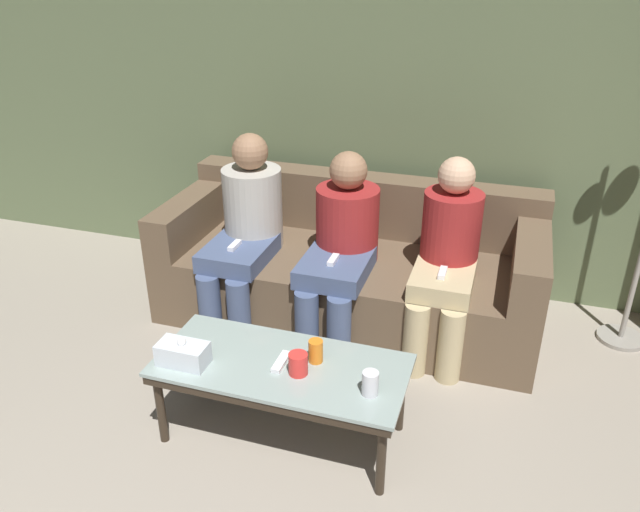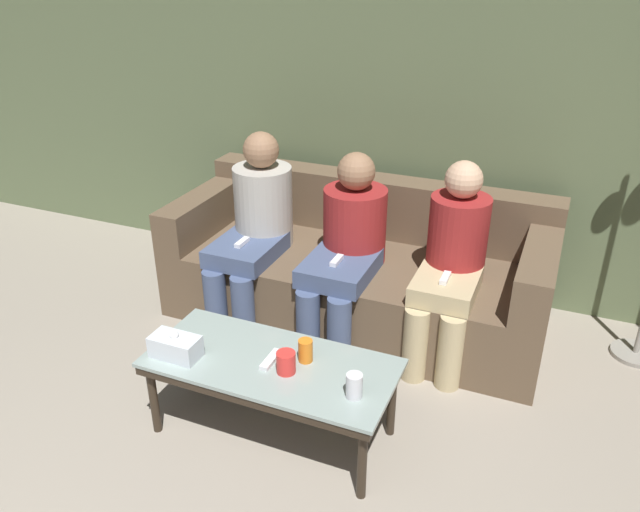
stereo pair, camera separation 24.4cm
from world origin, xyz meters
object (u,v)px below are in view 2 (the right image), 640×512
coffee_table (271,369)px  cup_near_right (354,386)px  couch (359,270)px  tissue_box (175,346)px  cup_far_center (286,362)px  seated_person_mid_left (348,242)px  seated_person_mid_right (452,259)px  cup_near_left (305,351)px  game_remote (271,359)px  seated_person_left_end (256,222)px

coffee_table → cup_near_right: size_ratio=10.37×
couch → tissue_box: (-0.41, -1.29, 0.16)m
coffee_table → cup_far_center: cup_far_center is taller
couch → coffee_table: bearing=-90.1°
tissue_box → seated_person_mid_left: (0.41, 1.08, 0.11)m
seated_person_mid_right → seated_person_mid_left: bearing=-179.4°
coffee_table → seated_person_mid_left: (0.00, 0.95, 0.21)m
cup_near_right → seated_person_mid_right: size_ratio=0.10×
cup_near_left → game_remote: cup_near_left is taller
couch → cup_far_center: couch is taller
seated_person_left_end → couch: bearing=19.7°
cup_near_left → tissue_box: bearing=-160.6°
couch → tissue_box: couch is taller
couch → coffee_table: (-0.00, -1.17, 0.07)m
cup_near_left → cup_near_right: size_ratio=0.98×
tissue_box → seated_person_mid_right: seated_person_mid_right is taller
seated_person_left_end → game_remote: bearing=-58.9°
cup_near_right → seated_person_left_end: (-1.00, 1.04, 0.14)m
cup_near_left → seated_person_mid_right: bearing=63.7°
seated_person_mid_left → coffee_table: bearing=-90.1°
cup_near_left → cup_near_right: 0.32m
cup_far_center → cup_near_right: bearing=-7.1°
coffee_table → seated_person_left_end: (-0.58, 0.96, 0.23)m
cup_near_right → seated_person_left_end: seated_person_left_end is taller
couch → seated_person_mid_right: bearing=-19.6°
couch → seated_person_left_end: 0.69m
tissue_box → seated_person_left_end: 1.11m
couch → game_remote: size_ratio=14.67×
cup_near_left → seated_person_mid_right: 1.01m
tissue_box → seated_person_mid_left: size_ratio=0.21×
coffee_table → cup_near_left: (0.14, 0.07, 0.09)m
coffee_table → cup_near_right: (0.42, -0.08, 0.10)m
game_remote → seated_person_mid_right: seated_person_mid_right is taller
coffee_table → seated_person_mid_right: (0.58, 0.96, 0.21)m
coffee_table → couch: bearing=89.9°
cup_near_left → cup_far_center: 0.12m
cup_near_right → seated_person_mid_right: 1.06m
cup_near_right → cup_far_center: 0.33m
tissue_box → seated_person_left_end: size_ratio=0.20×
game_remote → seated_person_left_end: seated_person_left_end is taller
couch → cup_near_right: 1.33m
coffee_table → seated_person_mid_right: seated_person_mid_right is taller
cup_near_right → seated_person_mid_left: (-0.42, 1.04, 0.11)m
couch → cup_near_right: bearing=-71.4°
cup_near_left → cup_far_center: size_ratio=1.07×
seated_person_left_end → seated_person_mid_right: (1.16, 0.00, -0.02)m
cup_far_center → seated_person_left_end: bearing=124.0°
tissue_box → cup_near_left: bearing=19.4°
cup_near_right → game_remote: (-0.42, 0.08, -0.04)m
cup_far_center → seated_person_mid_left: (-0.09, 1.00, 0.12)m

